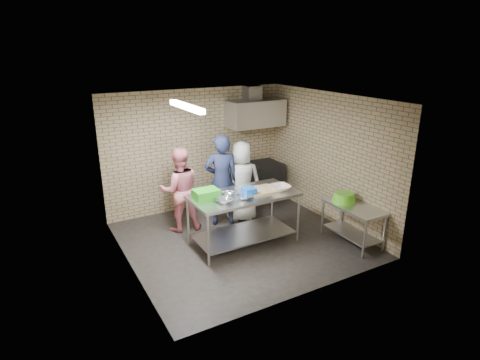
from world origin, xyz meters
name	(u,v)px	position (x,y,z in m)	size (l,w,h in m)	color
floor	(241,240)	(0.00, 0.00, 0.00)	(4.20, 4.20, 0.00)	black
ceiling	(241,99)	(0.00, 0.00, 2.70)	(4.20, 4.20, 0.00)	black
back_wall	(197,150)	(0.00, 2.00, 1.35)	(4.20, 0.06, 2.70)	#94835C
front_wall	(310,212)	(0.00, -2.00, 1.35)	(4.20, 0.06, 2.70)	#94835C
left_wall	(125,194)	(-2.10, 0.00, 1.35)	(0.06, 4.00, 2.70)	#94835C
right_wall	(329,158)	(2.10, 0.00, 1.35)	(0.06, 4.00, 2.70)	#94835C
prep_table	(244,219)	(0.00, -0.11, 0.49)	(1.97, 0.99, 0.99)	silver
side_counter	(352,224)	(1.80, -1.10, 0.38)	(0.60, 1.20, 0.75)	silver
stove	(256,182)	(1.35, 1.65, 0.45)	(1.20, 0.70, 0.90)	black
range_hood	(255,113)	(1.35, 1.70, 2.10)	(1.30, 0.60, 0.60)	silver
hood_duct	(252,93)	(1.35, 1.85, 2.55)	(0.35, 0.30, 0.30)	#A5A8AD
wall_shelf	(262,119)	(1.65, 1.89, 1.92)	(0.80, 0.20, 0.04)	#3F2B19
fluorescent_fixture	(186,107)	(-1.00, 0.00, 2.64)	(0.10, 1.25, 0.08)	white
green_crate	(206,194)	(-0.70, 0.01, 1.08)	(0.44, 0.33, 0.18)	#27981C
blue_tub	(249,192)	(0.05, -0.21, 1.06)	(0.22, 0.22, 0.14)	blue
cutting_board	(261,190)	(0.35, -0.13, 1.00)	(0.60, 0.46, 0.03)	tan
mixing_bowl_a	(225,201)	(-0.50, -0.31, 1.03)	(0.31, 0.31, 0.08)	silver
mixing_bowl_b	(228,194)	(-0.30, -0.06, 1.02)	(0.24, 0.24, 0.07)	silver
mixing_bowl_c	(245,197)	(-0.10, -0.33, 1.02)	(0.28, 0.28, 0.07)	#B5B8BC
ceramic_bowl	(280,188)	(0.70, -0.26, 1.03)	(0.38, 0.38, 0.09)	beige
green_basin	(344,197)	(1.78, -0.85, 0.83)	(0.46, 0.46, 0.17)	#59C626
bottle_red	(253,115)	(1.40, 1.89, 2.03)	(0.07, 0.07, 0.18)	#B22619
man_navy	(222,180)	(0.04, 0.86, 0.95)	(0.70, 0.46, 1.91)	#141932
woman_pink	(180,190)	(-0.81, 1.02, 0.85)	(0.83, 0.65, 1.71)	#D3707B
woman_white	(241,181)	(0.50, 0.85, 0.86)	(0.84, 0.55, 1.72)	silver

